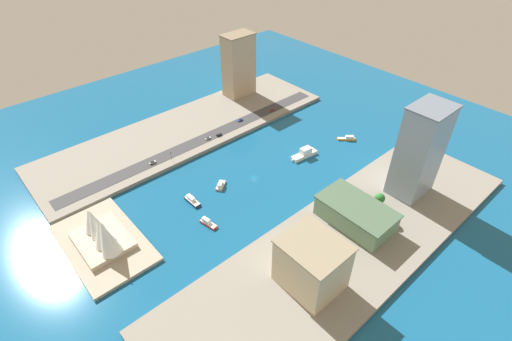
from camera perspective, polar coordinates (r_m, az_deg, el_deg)
ground_plane at (r=263.70m, az=-0.33°, el=-1.03°), size 440.00×440.00×0.00m
quay_west at (r=225.20m, az=13.51°, el=-10.36°), size 70.00×240.00×2.77m
quay_east at (r=316.74m, az=-10.01°, el=6.02°), size 70.00×240.00×2.77m
peninsula_point at (r=235.70m, az=-21.59°, el=-9.93°), size 64.47×38.58×2.00m
road_strip at (r=300.23m, az=-7.76°, el=4.67°), size 11.61×228.00×0.15m
yacht_sleek_gray at (r=256.36m, az=-5.24°, el=-2.15°), size 9.67×10.90×3.86m
ferry_white_commuter at (r=283.97m, az=7.17°, el=2.49°), size 8.41×23.08×7.04m
tugboat_red at (r=231.47m, az=-7.11°, el=-7.69°), size 12.79×5.53×3.97m
patrol_launch_navy at (r=247.09m, az=-9.41°, el=-4.40°), size 13.86×4.44×3.85m
water_taxi_orange at (r=309.16m, az=13.34°, el=4.66°), size 11.84×12.27×3.58m
tower_tall_glass at (r=250.89m, az=23.03°, el=2.62°), size 20.34×27.14×60.46m
apartment_midrise_tan at (r=353.13m, az=-2.59°, el=15.30°), size 17.37×27.57×54.86m
office_block_beige at (r=191.98m, az=8.25°, el=-13.52°), size 30.05×26.36×27.92m
terminal_long_green at (r=230.89m, az=14.51°, el=-6.21°), size 44.21×25.15×13.31m
pickup_red at (r=334.89m, az=2.42°, el=8.93°), size 2.15×4.97×1.58m
suv_black at (r=302.21m, az=-5.49°, el=5.29°), size 2.15×4.59×1.57m
sedan_silver at (r=280.77m, az=-15.05°, el=1.17°), size 1.97×5.10×1.56m
hatchback_blue at (r=320.19m, az=-2.36°, el=7.47°), size 2.13×4.84×1.59m
van_white at (r=299.11m, az=-7.11°, el=4.77°), size 2.01×4.59×1.44m
traffic_light_waterfront at (r=279.17m, az=-12.46°, el=2.27°), size 0.36×0.36×6.50m
opera_landmark at (r=228.08m, az=-21.99°, el=-8.52°), size 35.21×26.15×23.43m
park_tree_cluster at (r=240.00m, az=18.03°, el=-5.36°), size 18.71×20.52×9.06m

